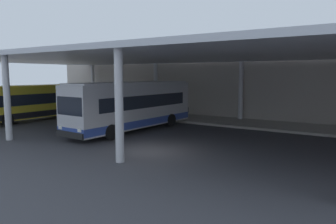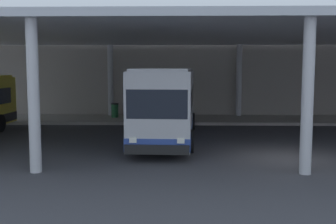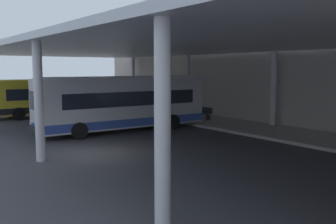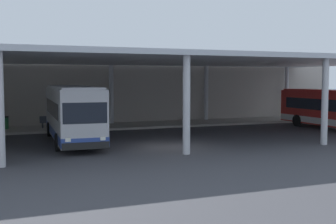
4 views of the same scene
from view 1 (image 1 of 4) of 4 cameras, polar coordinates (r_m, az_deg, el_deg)
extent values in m
plane|color=#3D3D42|center=(16.96, -3.05, -7.14)|extent=(200.00, 200.00, 0.00)
cube|color=#A39E93|center=(27.15, 11.71, -1.82)|extent=(42.00, 4.50, 0.18)
cube|color=#ADA399|center=(29.93, 14.13, 4.89)|extent=(48.00, 1.60, 6.41)
cube|color=silver|center=(21.20, 5.78, 10.32)|extent=(40.00, 17.00, 0.30)
cylinder|color=silver|center=(38.93, -13.49, 4.44)|extent=(0.40, 0.40, 5.25)
cylinder|color=silver|center=(21.86, -27.28, 2.21)|extent=(0.40, 0.40, 5.25)
cylinder|color=silver|center=(32.86, -2.27, 4.23)|extent=(0.40, 0.40, 5.25)
cylinder|color=silver|center=(14.59, -8.90, 0.99)|extent=(0.40, 0.40, 5.25)
cylinder|color=silver|center=(28.54, 13.11, 3.68)|extent=(0.40, 0.40, 5.25)
cube|color=yellow|center=(30.63, -23.19, 1.77)|extent=(2.68, 10.44, 2.70)
cube|color=black|center=(30.72, -23.11, -0.09)|extent=(2.70, 10.46, 0.50)
cube|color=black|center=(30.69, -22.98, 2.35)|extent=(2.69, 8.57, 0.90)
cube|color=yellow|center=(30.55, -23.32, 4.40)|extent=(2.48, 10.02, 0.12)
cylinder|color=black|center=(28.07, -27.24, -1.31)|extent=(0.30, 1.00, 1.00)
cylinder|color=black|center=(33.35, -20.12, 0.20)|extent=(0.30, 1.00, 1.00)
cylinder|color=black|center=(31.41, -17.49, -0.09)|extent=(0.30, 1.00, 1.00)
cube|color=#B7B7BC|center=(23.08, -6.36, 1.32)|extent=(2.99, 11.30, 3.10)
cube|color=#2D4799|center=(23.22, -6.32, -1.63)|extent=(3.01, 11.32, 0.50)
cube|color=black|center=(23.17, -6.12, 2.09)|extent=(2.94, 9.29, 0.90)
cube|color=black|center=(19.30, -17.44, 1.03)|extent=(2.30, 0.22, 1.10)
cube|color=black|center=(19.48, -17.47, -3.97)|extent=(2.45, 0.27, 0.36)
cube|color=silver|center=(22.99, -6.41, 5.32)|extent=(2.77, 10.84, 0.12)
cube|color=yellow|center=(19.25, -17.48, 4.06)|extent=(1.75, 0.20, 0.28)
cube|color=white|center=(20.14, -19.03, -2.67)|extent=(0.28, 0.09, 0.20)
cube|color=white|center=(18.72, -15.82, -3.25)|extent=(0.28, 0.09, 0.20)
cylinder|color=black|center=(21.75, -14.86, -2.92)|extent=(0.32, 1.01, 1.00)
cylinder|color=black|center=(19.95, -10.35, -3.67)|extent=(0.32, 1.01, 1.00)
cylinder|color=black|center=(26.36, -3.84, -1.05)|extent=(0.32, 1.01, 1.00)
cylinder|color=black|center=(24.89, 0.53, -1.49)|extent=(0.32, 1.01, 1.00)
cube|color=#383D47|center=(29.41, 2.04, 0.03)|extent=(1.80, 0.44, 0.08)
cube|color=#383D47|center=(29.55, 2.24, 0.55)|extent=(1.80, 0.06, 0.44)
cube|color=#2D2D33|center=(29.80, 0.88, -0.31)|extent=(0.10, 0.36, 0.45)
cube|color=#2D2D33|center=(29.09, 3.22, -0.50)|extent=(0.10, 0.36, 0.45)
cylinder|color=#236638|center=(31.62, -2.94, 0.50)|extent=(0.48, 0.48, 0.90)
cylinder|color=black|center=(31.57, -2.94, 1.38)|extent=(0.52, 0.52, 0.08)
camera|label=2|loc=(14.38, -69.79, 0.42)|focal=44.52mm
camera|label=3|loc=(8.78, 82.79, 0.82)|focal=40.10mm
camera|label=4|loc=(21.65, -84.92, 0.34)|focal=46.33mm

